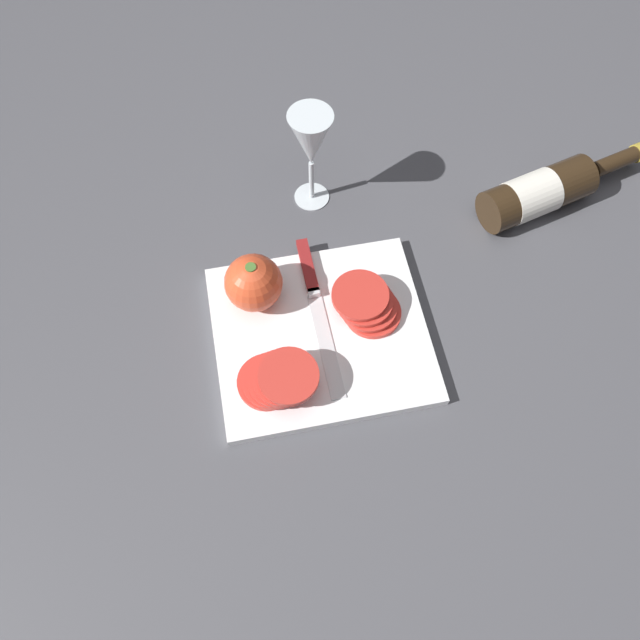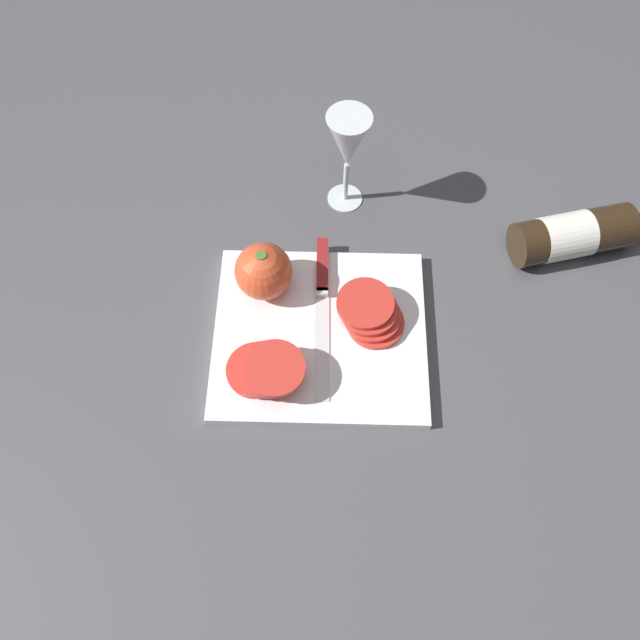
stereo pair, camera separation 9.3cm
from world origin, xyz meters
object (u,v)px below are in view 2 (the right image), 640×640
at_px(whole_tomato, 264,271).
at_px(knife, 322,285).
at_px(wine_bottle, 579,234).
at_px(wine_glass, 348,145).
at_px(tomato_slice_stack_near, 371,313).
at_px(tomato_slice_stack_far, 265,369).

distance_m(whole_tomato, knife, 0.10).
distance_m(wine_bottle, wine_glass, 0.41).
xyz_separation_m(whole_tomato, tomato_slice_stack_near, (-0.17, 0.06, -0.03)).
xyz_separation_m(knife, tomato_slice_stack_near, (-0.08, 0.06, 0.01)).
bearing_deg(knife, wine_bottle, 102.26).
distance_m(whole_tomato, tomato_slice_stack_far, 0.16).
bearing_deg(whole_tomato, knife, -178.91).
relative_size(wine_bottle, tomato_slice_stack_far, 2.68).
xyz_separation_m(whole_tomato, knife, (-0.09, -0.00, -0.04)).
bearing_deg(knife, whole_tomato, -89.88).
xyz_separation_m(tomato_slice_stack_near, tomato_slice_stack_far, (0.15, 0.10, 0.00)).
bearing_deg(wine_bottle, tomato_slice_stack_near, 24.36).
relative_size(whole_tomato, tomato_slice_stack_near, 0.85).
xyz_separation_m(wine_glass, whole_tomato, (0.13, 0.19, -0.07)).
relative_size(knife, tomato_slice_stack_far, 2.33).
distance_m(wine_bottle, tomato_slice_stack_far, 0.56).
xyz_separation_m(wine_bottle, wine_glass, (0.38, -0.09, 0.10)).
height_order(wine_glass, knife, wine_glass).
relative_size(tomato_slice_stack_near, tomato_slice_stack_far, 0.89).
bearing_deg(tomato_slice_stack_near, wine_glass, -80.98).
bearing_deg(wine_bottle, knife, 13.23).
xyz_separation_m(whole_tomato, tomato_slice_stack_far, (-0.01, 0.15, -0.02)).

